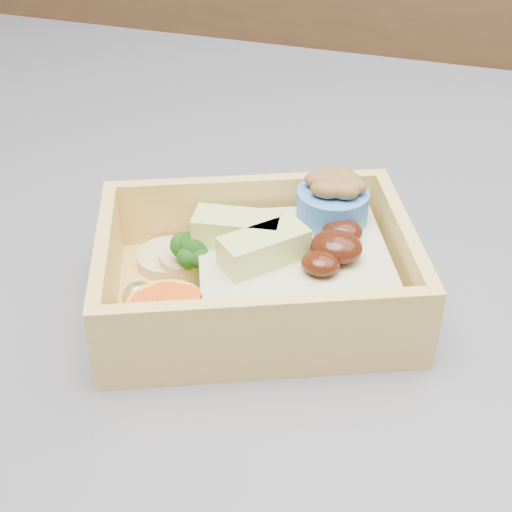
% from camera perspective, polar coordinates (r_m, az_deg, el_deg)
% --- Properties ---
extents(bento_box, '(0.23, 0.20, 0.07)m').
position_cam_1_polar(bento_box, '(0.44, 0.77, -1.07)').
color(bento_box, '#E7BF5F').
rests_on(bento_box, island).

